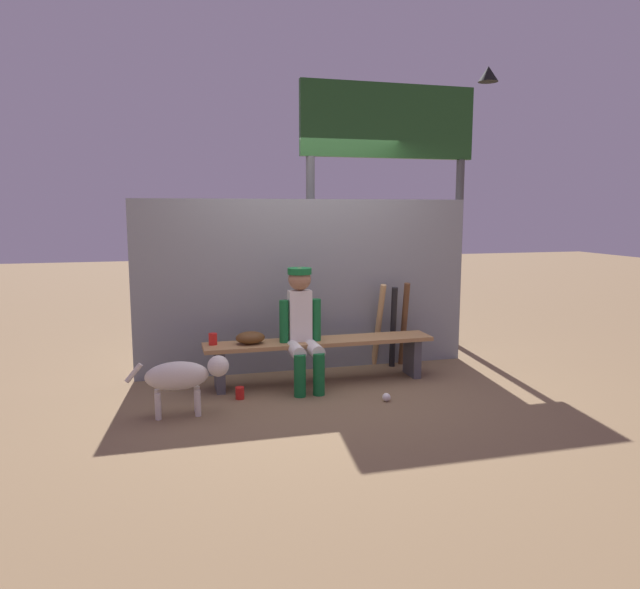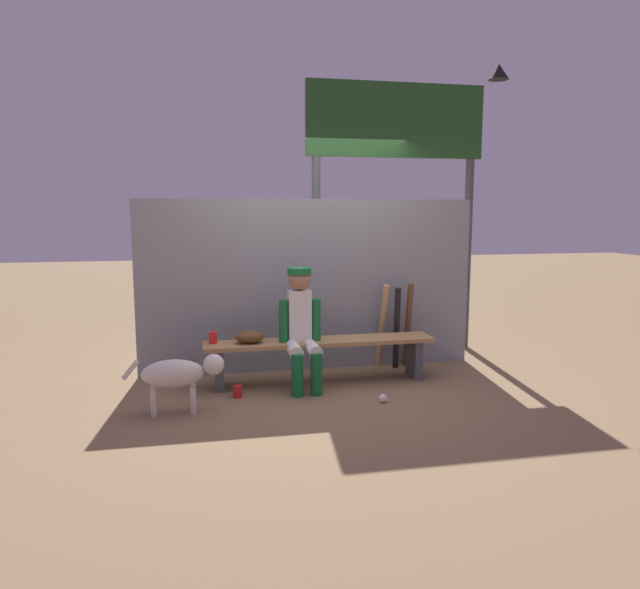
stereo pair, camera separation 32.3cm
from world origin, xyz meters
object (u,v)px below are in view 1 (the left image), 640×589
bat_wood_tan (379,325)px  cup_on_ground (240,393)px  baseball (386,397)px  cup_on_bench (213,339)px  baseball_glove (250,338)px  player_seated (302,324)px  scoreboard (393,150)px  dog (184,376)px  dugout_bench (320,349)px  bat_wood_dark (404,324)px  bat_aluminum_black (393,327)px

bat_wood_tan → cup_on_ground: 1.81m
baseball → cup_on_bench: bearing=152.3°
baseball_glove → bat_wood_tan: 1.52m
player_seated → cup_on_ground: player_seated is taller
baseball_glove → scoreboard: (1.89, 1.14, 1.90)m
baseball_glove → dog: bearing=-136.9°
cup_on_bench → dog: cup_on_bench is taller
baseball_glove → bat_wood_tan: (1.46, 0.42, -0.03)m
baseball_glove → cup_on_ground: size_ratio=2.55×
player_seated → bat_wood_tan: bearing=28.5°
baseball_glove → scoreboard: size_ratio=0.08×
dugout_bench → bat_wood_dark: (1.05, 0.38, 0.13)m
dugout_bench → bat_aluminum_black: 0.98m
bat_aluminum_black → bat_wood_tan: bearing=153.2°
cup_on_ground → dog: bearing=-149.1°
bat_aluminum_black → cup_on_bench: (-1.95, -0.29, 0.05)m
dugout_bench → dog: dog is taller
dugout_bench → bat_aluminum_black: bearing=20.9°
baseball_glove → cup_on_ground: baseball_glove is taller
bat_wood_tan → bat_wood_dark: 0.28m
bat_wood_dark → cup_on_bench: (-2.09, -0.32, 0.02)m
cup_on_bench → scoreboard: (2.24, 1.08, 1.90)m
baseball_glove → bat_aluminum_black: bearing=12.3°
scoreboard → bat_wood_dark: bearing=-101.1°
player_seated → dog: bearing=-156.3°
baseball_glove → bat_wood_dark: bearing=12.2°
bat_wood_dark → cup_on_bench: 2.11m
cup_on_ground → cup_on_bench: cup_on_bench is taller
player_seated → baseball: player_seated is taller
baseball → player_seated: bearing=136.2°
bat_wood_tan → bat_wood_dark: bat_wood_dark is taller
dugout_bench → cup_on_bench: size_ratio=20.64×
dugout_bench → baseball_glove: baseball_glove is taller
baseball → bat_wood_dark: bearing=60.1°
dugout_bench → cup_on_ground: dugout_bench is taller
bat_aluminum_black → scoreboard: size_ratio=0.26×
bat_wood_dark → baseball: (-0.63, -1.09, -0.43)m
dugout_bench → baseball_glove: size_ratio=8.11×
player_seated → baseball_glove: 0.51m
bat_aluminum_black → dog: size_ratio=1.05×
bat_aluminum_black → baseball: bat_aluminum_black is taller
player_seated → bat_wood_dark: bearing=21.1°
bat_wood_dark → scoreboard: size_ratio=0.28×
cup_on_bench → scoreboard: 3.13m
baseball_glove → player_seated: bearing=-12.6°
cup_on_ground → bat_wood_dark: bearing=19.9°
baseball → dog: dog is taller
player_seated → cup_on_bench: (-0.83, 0.16, -0.13)m
scoreboard → dog: bearing=-145.5°
baseball_glove → bat_wood_dark: bat_wood_dark is taller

